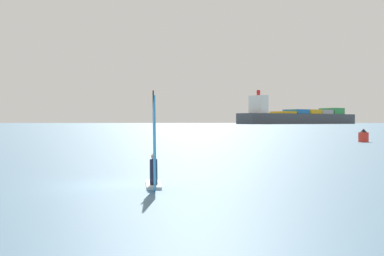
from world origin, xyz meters
name	(u,v)px	position (x,y,z in m)	size (l,w,h in m)	color
ground_plane	(103,185)	(0.00, 0.00, 0.00)	(4000.00, 4000.00, 0.00)	#476B84
windsurfer	(154,162)	(2.32, -0.85, 1.10)	(1.00, 4.10, 4.23)	white
cargo_ship	(299,117)	(105.22, 545.76, 8.53)	(155.07, 125.61, 38.12)	#3F444C
channel_buoy	(363,136)	(24.54, 43.69, 0.79)	(1.33, 1.33, 1.79)	red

